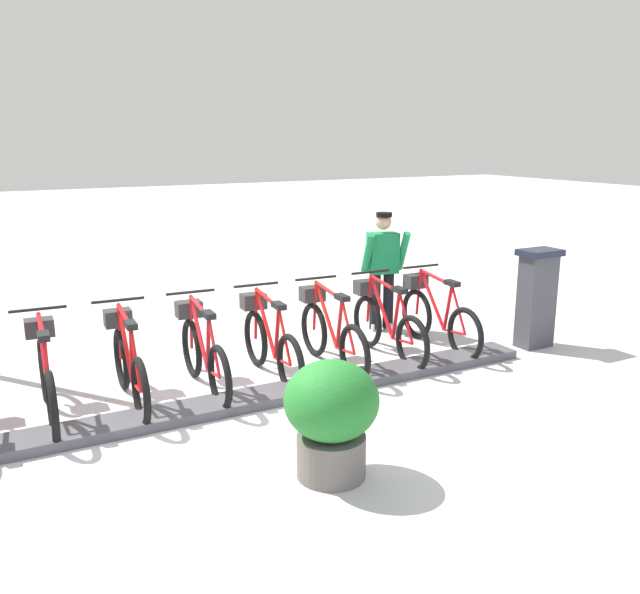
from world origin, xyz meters
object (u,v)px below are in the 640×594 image
Objects in this scene: bike_docked_0 at (436,315)px; worker_near_rack at (383,267)px; bike_docked_5 at (129,363)px; bike_docked_2 at (330,332)px; payment_kiosk at (536,297)px; bike_docked_1 at (386,323)px; bike_docked_3 at (269,341)px; bike_docked_6 at (46,376)px; bike_docked_4 at (203,352)px; planter_bush at (331,413)px.

worker_near_rack reaches higher than bike_docked_0.
bike_docked_5 is 3.90m from worker_near_rack.
bike_docked_2 is 1.04× the size of worker_near_rack.
bike_docked_5 is (0.57, 5.06, -0.24)m from payment_kiosk.
payment_kiosk is at bearing -106.50° from bike_docked_1.
bike_docked_1 and bike_docked_3 have the same top height.
bike_docked_6 is at bearing 90.00° from bike_docked_2.
planter_bush is at bearing -172.63° from bike_docked_4.
planter_bush is (-2.30, 2.83, 0.11)m from bike_docked_0.
bike_docked_0 and bike_docked_3 have the same top height.
planter_bush is (-2.30, -1.86, 0.11)m from bike_docked_6.
bike_docked_5 is at bearing 90.00° from bike_docked_3.
worker_near_rack is at bearing -65.18° from bike_docked_3.
bike_docked_1 reaches higher than planter_bush.
bike_docked_1 is 0.78m from bike_docked_2.
bike_docked_3 is 0.78m from bike_docked_4.
bike_docked_3 and bike_docked_5 have the same top height.
bike_docked_3 is 1.00× the size of bike_docked_4.
bike_docked_5 is 1.04× the size of worker_near_rack.
bike_docked_6 is 1.04× the size of worker_near_rack.
bike_docked_0 is 1.00× the size of bike_docked_2.
worker_near_rack is at bearing -31.12° from bike_docked_1.
bike_docked_3 is at bearing 90.00° from bike_docked_0.
bike_docked_6 is (0.00, 3.91, 0.00)m from bike_docked_1.
bike_docked_0 is at bearing -90.00° from bike_docked_5.
bike_docked_4 is at bearing 90.00° from bike_docked_0.
bike_docked_2 and bike_docked_5 have the same top height.
bike_docked_0 is 1.00× the size of bike_docked_1.
worker_near_rack is 4.26m from planter_bush.
bike_docked_2 reaches higher than planter_bush.
bike_docked_3 is at bearing 114.82° from worker_near_rack.
bike_docked_6 reaches higher than planter_bush.
planter_bush is at bearing 151.15° from bike_docked_2.
bike_docked_1 and bike_docked_2 have the same top height.
worker_near_rack is (1.00, 0.18, 0.48)m from bike_docked_0.
bike_docked_5 is (0.00, 1.57, 0.00)m from bike_docked_3.
bike_docked_2 and bike_docked_4 have the same top height.
bike_docked_1 is at bearing -90.00° from bike_docked_3.
bike_docked_4 is (0.00, 0.78, 0.00)m from bike_docked_3.
bike_docked_4 is 2.32m from planter_bush.
worker_near_rack is at bearing 40.04° from payment_kiosk.
payment_kiosk is 0.74× the size of bike_docked_6.
bike_docked_1 is 1.04× the size of worker_near_rack.
bike_docked_6 is (0.00, 1.57, 0.00)m from bike_docked_4.
bike_docked_3 is at bearing -90.00° from bike_docked_6.
planter_bush is (-2.30, 0.49, 0.11)m from bike_docked_3.
bike_docked_4 is 1.57m from bike_docked_6.
worker_near_rack is at bearing 9.96° from bike_docked_0.
worker_near_rack reaches higher than bike_docked_5.
payment_kiosk is at bearing -95.59° from bike_docked_6.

